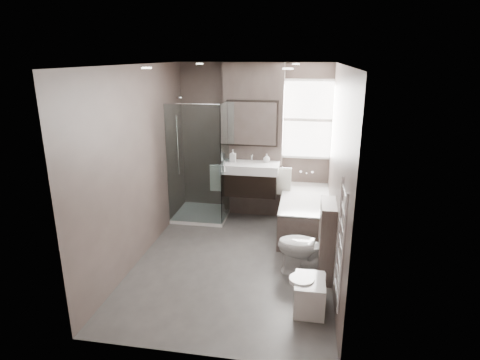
% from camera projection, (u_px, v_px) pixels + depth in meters
% --- Properties ---
extents(room, '(2.70, 3.90, 2.70)m').
position_uv_depth(room, '(235.00, 169.00, 5.19)').
color(room, '#454340').
rests_on(room, ground).
extents(vanity_pier, '(1.00, 0.25, 2.60)m').
position_uv_depth(vanity_pier, '(253.00, 141.00, 6.86)').
color(vanity_pier, '#51453F').
rests_on(vanity_pier, ground).
extents(vanity, '(0.95, 0.47, 0.66)m').
position_uv_depth(vanity, '(250.00, 178.00, 6.70)').
color(vanity, black).
rests_on(vanity, vanity_pier).
extents(mirror_cabinet, '(0.86, 0.08, 0.76)m').
position_uv_depth(mirror_cabinet, '(252.00, 123.00, 6.61)').
color(mirror_cabinet, black).
rests_on(mirror_cabinet, vanity_pier).
extents(towel_left, '(0.24, 0.06, 0.44)m').
position_uv_depth(towel_left, '(217.00, 178.00, 6.77)').
color(towel_left, silver).
rests_on(towel_left, vanity_pier).
extents(towel_right, '(0.24, 0.06, 0.44)m').
position_uv_depth(towel_right, '(284.00, 181.00, 6.59)').
color(towel_right, silver).
rests_on(towel_right, vanity_pier).
extents(shower_enclosure, '(0.90, 0.90, 2.00)m').
position_uv_depth(shower_enclosure, '(206.00, 191.00, 6.82)').
color(shower_enclosure, white).
rests_on(shower_enclosure, ground).
extents(bathtub, '(0.75, 1.60, 0.57)m').
position_uv_depth(bathtub, '(305.00, 213.00, 6.37)').
color(bathtub, '#51453F').
rests_on(bathtub, ground).
extents(window, '(0.98, 0.06, 1.33)m').
position_uv_depth(window, '(308.00, 120.00, 6.69)').
color(window, white).
rests_on(window, room).
extents(toilet, '(0.78, 0.50, 0.76)m').
position_uv_depth(toilet, '(307.00, 247.00, 5.10)').
color(toilet, white).
rests_on(toilet, ground).
extents(cistern_box, '(0.19, 0.55, 1.00)m').
position_uv_depth(cistern_box, '(326.00, 240.00, 5.00)').
color(cistern_box, '#51453F').
rests_on(cistern_box, ground).
extents(bidet, '(0.40, 0.46, 0.48)m').
position_uv_depth(bidet, '(309.00, 294.00, 4.41)').
color(bidet, white).
rests_on(bidet, ground).
extents(towel_radiator, '(0.03, 0.49, 1.10)m').
position_uv_depth(towel_radiator, '(341.00, 244.00, 3.54)').
color(towel_radiator, silver).
rests_on(towel_radiator, room).
extents(soap_bottle_a, '(0.09, 0.10, 0.21)m').
position_uv_depth(soap_bottle_a, '(233.00, 156.00, 6.67)').
color(soap_bottle_a, white).
rests_on(soap_bottle_a, vanity).
extents(soap_bottle_b, '(0.11, 0.11, 0.14)m').
position_uv_depth(soap_bottle_b, '(267.00, 158.00, 6.67)').
color(soap_bottle_b, white).
rests_on(soap_bottle_b, vanity).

